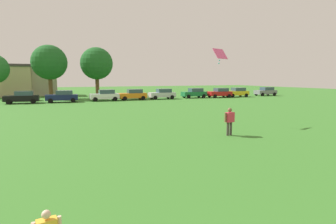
% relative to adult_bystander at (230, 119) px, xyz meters
% --- Properties ---
extents(ground_plane, '(160.00, 160.00, 0.00)m').
position_rel_adult_bystander_xyz_m(ground_plane, '(-7.98, 16.84, -1.00)').
color(ground_plane, '#387528').
extents(adult_bystander, '(0.79, 0.41, 1.68)m').
position_rel_adult_bystander_xyz_m(adult_bystander, '(0.00, 0.00, 0.00)').
color(adult_bystander, '#3F3833').
rests_on(adult_bystander, ground).
extents(kite, '(1.32, 0.92, 1.12)m').
position_rel_adult_bystander_xyz_m(kite, '(1.63, 3.76, 4.16)').
color(kite, '#F24C8C').
extents(parked_car_black_0, '(4.30, 2.02, 1.68)m').
position_rel_adult_bystander_xyz_m(parked_car_black_0, '(-14.20, 27.99, -0.14)').
color(parked_car_black_0, black).
rests_on(parked_car_black_0, ground).
extents(parked_car_navy_1, '(4.30, 2.02, 1.68)m').
position_rel_adult_bystander_xyz_m(parked_car_navy_1, '(-9.11, 27.85, -0.14)').
color(parked_car_navy_1, '#141E4C').
rests_on(parked_car_navy_1, ground).
extents(parked_car_white_2, '(4.30, 2.02, 1.68)m').
position_rel_adult_bystander_xyz_m(parked_car_white_2, '(-3.05, 28.12, -0.14)').
color(parked_car_white_2, white).
rests_on(parked_car_white_2, ground).
extents(parked_car_orange_3, '(4.30, 2.02, 1.68)m').
position_rel_adult_bystander_xyz_m(parked_car_orange_3, '(1.37, 28.21, -0.14)').
color(parked_car_orange_3, orange).
rests_on(parked_car_orange_3, ground).
extents(parked_car_silver_4, '(4.30, 2.02, 1.68)m').
position_rel_adult_bystander_xyz_m(parked_car_silver_4, '(6.32, 28.16, -0.14)').
color(parked_car_silver_4, silver).
rests_on(parked_car_silver_4, ground).
extents(parked_car_green_5, '(4.30, 2.02, 1.68)m').
position_rel_adult_bystander_xyz_m(parked_car_green_5, '(12.41, 28.50, -0.14)').
color(parked_car_green_5, '#196B38').
rests_on(parked_car_green_5, ground).
extents(parked_car_red_6, '(4.30, 2.02, 1.68)m').
position_rel_adult_bystander_xyz_m(parked_car_red_6, '(17.02, 27.59, -0.14)').
color(parked_car_red_6, red).
rests_on(parked_car_red_6, ground).
extents(parked_car_yellow_7, '(4.30, 2.02, 1.68)m').
position_rel_adult_bystander_xyz_m(parked_car_yellow_7, '(20.89, 27.82, -0.14)').
color(parked_car_yellow_7, yellow).
rests_on(parked_car_yellow_7, ground).
extents(parked_car_gray_8, '(4.30, 2.02, 1.68)m').
position_rel_adult_bystander_xyz_m(parked_car_gray_8, '(28.16, 28.52, -0.14)').
color(parked_car_gray_8, slate).
rests_on(parked_car_gray_8, ground).
extents(tree_right, '(5.69, 5.69, 8.86)m').
position_rel_adult_bystander_xyz_m(tree_right, '(-10.79, 35.57, 4.99)').
color(tree_right, brown).
rests_on(tree_right, ground).
extents(tree_far_right, '(5.68, 5.68, 8.85)m').
position_rel_adult_bystander_xyz_m(tree_far_right, '(-3.12, 36.21, 4.98)').
color(tree_far_right, brown).
rests_on(tree_far_right, ground).
extents(house_left, '(10.42, 8.72, 5.72)m').
position_rel_adult_bystander_xyz_m(house_left, '(-19.22, 46.08, 1.88)').
color(house_left, beige).
rests_on(house_left, ground).
extents(house_right, '(10.80, 7.35, 6.02)m').
position_rel_adult_bystander_xyz_m(house_right, '(-15.08, 46.08, 2.02)').
color(house_right, tan).
rests_on(house_right, ground).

